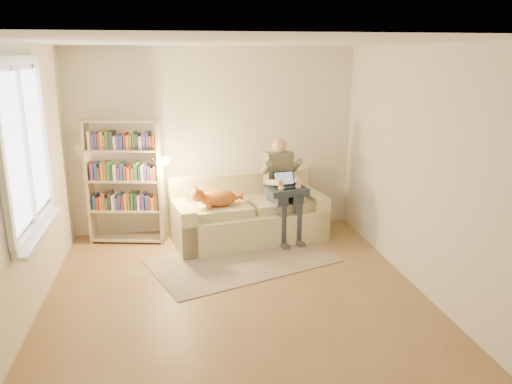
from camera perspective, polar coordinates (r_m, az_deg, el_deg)
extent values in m
plane|color=olive|center=(5.40, -2.24, -12.01)|extent=(4.50, 4.50, 0.00)
cube|color=white|center=(4.79, -2.57, 16.76)|extent=(4.00, 4.50, 0.02)
cube|color=silver|center=(5.09, -25.31, 0.42)|extent=(0.02, 4.50, 2.60)
cube|color=silver|center=(5.55, 18.54, 2.27)|extent=(0.02, 4.50, 2.60)
cube|color=silver|center=(7.13, -4.78, 5.81)|extent=(4.00, 0.02, 2.60)
cube|color=silver|center=(2.84, 3.67, -9.41)|extent=(4.00, 0.02, 2.60)
plane|color=white|center=(5.20, -24.88, 4.73)|extent=(0.00, 1.50, 1.50)
cube|color=white|center=(5.13, -25.79, 13.41)|extent=(0.05, 1.50, 0.08)
cube|color=white|center=(5.38, -23.83, -3.54)|extent=(0.05, 1.50, 0.08)
cube|color=white|center=(5.20, -24.77, 4.73)|extent=(0.04, 0.05, 1.50)
cube|color=white|center=(5.39, -23.36, -4.03)|extent=(0.12, 1.52, 0.04)
cube|color=beige|center=(6.92, -0.87, -3.73)|extent=(2.18, 1.26, 0.43)
cube|color=beige|center=(7.11, -1.82, 0.48)|extent=(2.05, 0.56, 0.44)
cube|color=beige|center=(6.66, -8.40, -3.83)|extent=(0.36, 0.94, 0.61)
cube|color=beige|center=(7.22, 6.06, -2.20)|extent=(0.36, 0.94, 0.61)
cube|color=beige|center=(6.66, -4.49, -2.05)|extent=(0.96, 0.76, 0.12)
cube|color=beige|center=(6.94, 2.86, -1.28)|extent=(0.96, 0.76, 0.12)
cube|color=gray|center=(6.89, 2.59, 2.47)|extent=(0.40, 0.27, 0.51)
sphere|color=tan|center=(6.80, 2.68, 5.33)|extent=(0.20, 0.20, 0.20)
cube|color=#303544|center=(6.71, 2.46, -0.58)|extent=(0.22, 0.44, 0.16)
cube|color=#303544|center=(6.79, 4.19, -0.40)|extent=(0.22, 0.44, 0.16)
cylinder|color=#303544|center=(6.64, 3.09, -3.95)|extent=(0.11, 0.11, 0.57)
cylinder|color=#303544|center=(6.72, 4.84, -3.73)|extent=(0.11, 0.11, 0.57)
ellipsoid|color=orange|center=(6.58, -4.45, -0.72)|extent=(0.53, 0.34, 0.22)
sphere|color=orange|center=(6.45, -6.77, -0.41)|extent=(0.17, 0.17, 0.17)
cylinder|color=orange|center=(6.71, -2.42, -0.74)|extent=(0.25, 0.09, 0.07)
cube|color=#243240|center=(6.70, 3.13, 0.21)|extent=(0.59, 0.51, 0.08)
cube|color=black|center=(6.65, 3.26, 0.55)|extent=(0.32, 0.25, 0.02)
cube|color=black|center=(6.73, 2.92, 1.58)|extent=(0.30, 0.14, 0.18)
plane|color=#8CA5CC|center=(6.73, 2.92, 1.58)|extent=(0.28, 0.16, 0.24)
cube|color=#BBAB8D|center=(7.04, -18.51, 1.15)|extent=(0.09, 0.26, 1.69)
cube|color=#BBAB8D|center=(6.76, -10.79, 1.11)|extent=(0.09, 0.26, 1.69)
cube|color=#BBAB8D|center=(7.11, -14.29, -5.12)|extent=(1.04, 0.46, 0.03)
cube|color=#BBAB8D|center=(6.98, -14.51, -1.96)|extent=(1.04, 0.46, 0.03)
cube|color=#BBAB8D|center=(6.87, -14.74, 1.32)|extent=(1.04, 0.46, 0.03)
cube|color=#BBAB8D|center=(6.79, -14.98, 4.69)|extent=(1.04, 0.46, 0.03)
cube|color=#BBAB8D|center=(6.73, -15.21, 7.90)|extent=(1.04, 0.46, 0.03)
cube|color=gold|center=(6.95, -14.57, -1.06)|extent=(0.88, 0.38, 0.20)
cube|color=#995933|center=(6.85, -14.81, 2.25)|extent=(0.88, 0.38, 0.20)
cube|color=#267233|center=(6.77, -15.04, 5.64)|extent=(0.88, 0.38, 0.20)
cylinder|color=white|center=(6.76, -11.41, 1.57)|extent=(0.09, 0.09, 0.04)
cone|color=white|center=(6.57, -10.51, 3.50)|extent=(0.14, 0.15, 0.14)
cube|color=gray|center=(6.29, -1.61, -7.79)|extent=(2.50, 1.96, 0.01)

